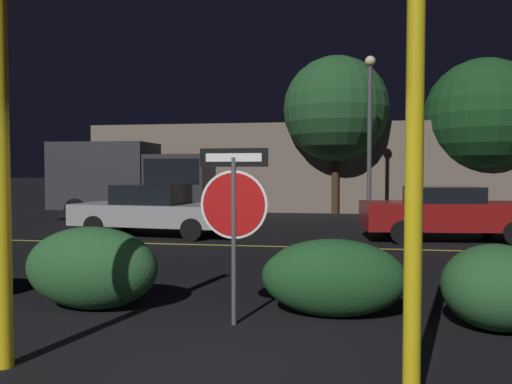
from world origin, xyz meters
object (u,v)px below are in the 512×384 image
object	(u,v)px
hedge_bush_2	(333,278)
tree_1	(336,109)
passing_car_1	(155,210)
hedge_bush_1	(92,268)
hedge_bush_3	(497,287)
street_lamp	(370,122)
stop_sign	(234,203)
yellow_pole_left	(1,181)
passing_car_2	(447,213)
yellow_pole_right	(414,188)
delivery_truck	(135,178)
tree_0	(483,116)

from	to	relation	value
hedge_bush_2	tree_1	xyz separation A→B (m)	(0.03, 15.59, 4.02)
hedge_bush_2	passing_car_1	world-z (taller)	passing_car_1
hedge_bush_2	hedge_bush_1	bearing A→B (deg)	-177.29
hedge_bush_1	hedge_bush_3	world-z (taller)	hedge_bush_1
hedge_bush_1	street_lamp	size ratio (longest dim) A/B	0.31
hedge_bush_1	passing_car_1	size ratio (longest dim) A/B	0.37
stop_sign	yellow_pole_left	size ratio (longest dim) A/B	0.60
passing_car_2	hedge_bush_3	bearing A→B (deg)	-13.27
hedge_bush_3	tree_1	bearing A→B (deg)	96.67
passing_car_1	stop_sign	bearing A→B (deg)	32.26
stop_sign	hedge_bush_2	size ratio (longest dim) A/B	1.16
yellow_pole_right	passing_car_2	distance (m)	10.24
hedge_bush_2	passing_car_2	bearing A→B (deg)	68.57
stop_sign	passing_car_1	xyz separation A→B (m)	(-3.94, 7.95, -0.73)
delivery_truck	hedge_bush_1	bearing A→B (deg)	19.78
passing_car_2	tree_1	distance (m)	9.33
stop_sign	delivery_truck	size ratio (longest dim) A/B	0.35
hedge_bush_2	street_lamp	world-z (taller)	street_lamp
hedge_bush_1	hedge_bush_2	distance (m)	3.19
yellow_pole_right	passing_car_1	bearing A→B (deg)	120.46
hedge_bush_2	delivery_truck	world-z (taller)	delivery_truck
delivery_truck	tree_1	xyz separation A→B (m)	(7.66, 3.65, 2.92)
delivery_truck	street_lamp	world-z (taller)	street_lamp
stop_sign	tree_1	distance (m)	16.45
yellow_pole_left	yellow_pole_right	size ratio (longest dim) A/B	1.03
hedge_bush_1	passing_car_2	distance (m)	9.90
stop_sign	hedge_bush_1	bearing A→B (deg)	171.84
tree_1	street_lamp	bearing A→B (deg)	-72.57
stop_sign	tree_0	bearing A→B (deg)	68.97
hedge_bush_2	hedge_bush_3	xyz separation A→B (m)	(1.88, -0.24, 0.00)
yellow_pole_right	yellow_pole_left	bearing A→B (deg)	177.09
passing_car_2	street_lamp	bearing A→B (deg)	-162.68
yellow_pole_right	hedge_bush_3	world-z (taller)	yellow_pole_right
stop_sign	street_lamp	distance (m)	12.75
street_lamp	tree_1	world-z (taller)	tree_1
yellow_pole_right	hedge_bush_2	distance (m)	2.70
hedge_bush_1	delivery_truck	distance (m)	12.92
passing_car_2	passing_car_1	bearing A→B (deg)	-94.10
hedge_bush_1	delivery_truck	xyz separation A→B (m)	(-4.43, 12.09, 1.05)
yellow_pole_right	passing_car_2	bearing A→B (deg)	76.61
hedge_bush_1	passing_car_1	xyz separation A→B (m)	(-1.93, 7.57, 0.17)
hedge_bush_2	hedge_bush_3	distance (m)	1.90
yellow_pole_right	street_lamp	size ratio (longest dim) A/B	0.58
passing_car_1	tree_1	world-z (taller)	tree_1
passing_car_1	passing_car_2	bearing A→B (deg)	97.09
stop_sign	tree_0	world-z (taller)	tree_0
hedge_bush_1	passing_car_1	distance (m)	7.81
hedge_bush_1	passing_car_2	size ratio (longest dim) A/B	0.39
yellow_pole_right	delivery_truck	size ratio (longest dim) A/B	0.57
hedge_bush_2	passing_car_2	world-z (taller)	passing_car_2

